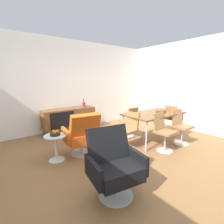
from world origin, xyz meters
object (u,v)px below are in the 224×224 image
(dining_chair_near_window, at_px, (129,129))
(armchair_black_shell, at_px, (114,163))
(dining_chair_back_left, at_px, (129,121))
(lounge_chair_red, at_px, (82,134))
(dining_chair_front_right, at_px, (180,125))
(dining_chair_far_end, at_px, (173,118))
(vase_cobalt, at_px, (84,104))
(dining_table, at_px, (154,114))
(wooden_bowl_on_table, at_px, (161,111))
(sideboard, at_px, (69,117))
(dining_chair_front_left, at_px, (163,131))
(side_table_round, at_px, (56,145))
(fruit_bowl, at_px, (55,133))

(dining_chair_near_window, bearing_deg, armchair_black_shell, -140.14)
(dining_chair_back_left, height_order, dining_chair_near_window, same)
(dining_chair_near_window, distance_m, lounge_chair_red, 1.07)
(dining_chair_back_left, relative_size, dining_chair_near_window, 1.00)
(dining_chair_front_right, bearing_deg, dining_chair_far_end, 46.06)
(vase_cobalt, distance_m, dining_chair_far_end, 2.79)
(dining_chair_back_left, bearing_deg, dining_chair_far_end, -24.51)
(lounge_chair_red, bearing_deg, dining_chair_near_window, -17.98)
(vase_cobalt, height_order, dining_table, vase_cobalt)
(armchair_black_shell, bearing_deg, dining_chair_front_right, 10.71)
(wooden_bowl_on_table, relative_size, dining_chair_front_right, 0.30)
(dining_chair_near_window, bearing_deg, dining_chair_far_end, -0.28)
(dining_table, height_order, dining_chair_back_left, dining_chair_back_left)
(sideboard, height_order, lounge_chair_red, lounge_chair_red)
(dining_table, xyz_separation_m, dining_chair_front_right, (0.35, -0.56, -0.23))
(armchair_black_shell, bearing_deg, dining_chair_front_left, 14.83)
(wooden_bowl_on_table, distance_m, dining_chair_back_left, 0.87)
(side_table_round, xyz_separation_m, fruit_bowl, (-0.00, -0.00, 0.24))
(wooden_bowl_on_table, relative_size, dining_chair_near_window, 0.30)
(wooden_bowl_on_table, height_order, armchair_black_shell, armchair_black_shell)
(vase_cobalt, bearing_deg, dining_chair_front_right, -63.51)
(vase_cobalt, xyz_separation_m, side_table_round, (-1.48, -1.62, -0.49))
(lounge_chair_red, bearing_deg, dining_table, -9.97)
(vase_cobalt, height_order, fruit_bowl, vase_cobalt)
(dining_chair_front_left, bearing_deg, side_table_round, 154.27)
(wooden_bowl_on_table, bearing_deg, dining_chair_far_end, 5.05)
(dining_chair_near_window, relative_size, armchair_black_shell, 0.90)
(sideboard, xyz_separation_m, side_table_round, (-0.97, -1.62, -0.12))
(dining_chair_back_left, relative_size, side_table_round, 1.65)
(vase_cobalt, distance_m, dining_table, 2.28)
(dining_chair_near_window, distance_m, dining_chair_front_right, 1.37)
(dining_chair_far_end, bearing_deg, lounge_chair_red, 173.08)
(sideboard, bearing_deg, dining_chair_front_left, -66.90)
(vase_cobalt, height_order, armchair_black_shell, vase_cobalt)
(sideboard, bearing_deg, vase_cobalt, 0.21)
(wooden_bowl_on_table, bearing_deg, side_table_round, 168.94)
(dining_chair_far_end, bearing_deg, fruit_bowl, 172.30)
(wooden_bowl_on_table, distance_m, dining_chair_far_end, 0.77)
(sideboard, height_order, vase_cobalt, vase_cobalt)
(dining_chair_front_right, distance_m, lounge_chair_red, 2.43)
(dining_table, bearing_deg, dining_chair_front_left, -122.26)
(fruit_bowl, bearing_deg, sideboard, 59.14)
(dining_chair_back_left, height_order, lounge_chair_red, lounge_chair_red)
(armchair_black_shell, xyz_separation_m, side_table_round, (-0.31, 1.47, -0.15))
(dining_table, bearing_deg, fruit_bowl, 169.64)
(vase_cobalt, bearing_deg, wooden_bowl_on_table, -61.90)
(dining_chair_far_end, height_order, side_table_round, dining_chair_far_end)
(dining_chair_back_left, bearing_deg, armchair_black_shell, -138.28)
(dining_chair_far_end, relative_size, dining_chair_near_window, 1.00)
(dining_chair_back_left, height_order, dining_chair_front_left, same)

